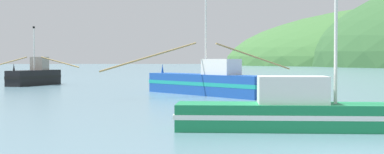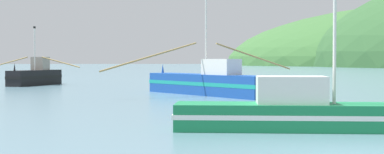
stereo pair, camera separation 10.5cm
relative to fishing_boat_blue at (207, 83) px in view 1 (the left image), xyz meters
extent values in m
cube|color=#19479E|center=(-0.09, 0.13, -0.15)|extent=(8.33, 10.88, 1.46)
cube|color=teal|center=(-0.09, 0.13, -0.08)|extent=(8.41, 10.99, 0.26)
cone|color=#19479E|center=(-3.23, 4.66, 0.93)|extent=(0.28, 0.28, 0.70)
cube|color=silver|center=(0.86, -1.24, 1.12)|extent=(2.68, 3.05, 1.09)
cylinder|color=silver|center=(-0.11, 0.15, 3.39)|extent=(0.12, 0.12, 5.61)
cylinder|color=#997F4C|center=(-3.92, -2.53, 1.83)|extent=(6.25, 4.39, 2.01)
cylinder|color=#997F4C|center=(3.74, 2.78, 1.83)|extent=(6.25, 4.39, 2.01)
cube|color=black|center=(-15.84, 16.03, -0.15)|extent=(4.02, 7.19, 1.47)
cube|color=black|center=(-15.84, 16.03, -0.08)|extent=(4.06, 7.26, 0.26)
cone|color=black|center=(-16.97, 12.98, 0.93)|extent=(0.26, 0.26, 0.70)
cube|color=gray|center=(-15.51, 16.91, 1.23)|extent=(1.74, 1.68, 1.29)
cylinder|color=silver|center=(-15.84, 16.03, 2.60)|extent=(0.12, 0.12, 4.03)
cube|color=black|center=(-15.84, 16.03, 4.74)|extent=(0.15, 0.35, 0.20)
cylinder|color=#997F4C|center=(-13.15, 15.02, 1.37)|extent=(3.90, 1.55, 1.09)
cylinder|color=#997F4C|center=(-18.53, 17.03, 1.37)|extent=(3.90, 1.55, 1.09)
cube|color=#197A47|center=(3.36, -20.52, -0.41)|extent=(11.63, 3.14, 0.95)
cube|color=white|center=(3.36, -20.52, -0.36)|extent=(11.75, 3.17, 0.17)
cube|color=silver|center=(1.76, -20.36, 0.55)|extent=(2.58, 1.86, 0.98)
cylinder|color=silver|center=(3.27, -20.51, 2.68)|extent=(0.12, 0.12, 5.23)
camera|label=1|loc=(-2.57, -40.92, 1.65)|focal=54.48mm
camera|label=2|loc=(-2.47, -40.92, 1.65)|focal=54.48mm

